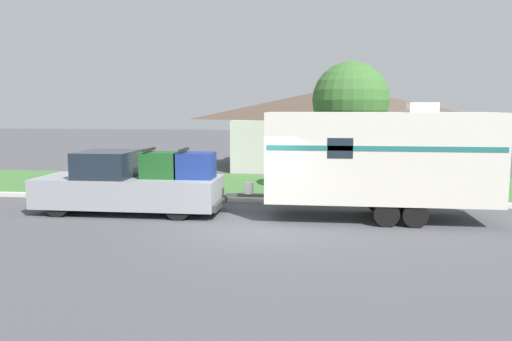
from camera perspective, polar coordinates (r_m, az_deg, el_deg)
The scene contains 8 objects.
ground_plane at distance 13.95m, azimuth -0.68°, elevation -6.50°, with size 120.00×120.00×0.00m, color #47474C.
curb_strip at distance 17.57m, azimuth 0.95°, elevation -3.40°, with size 80.00×0.30×0.14m.
lawn_strip at distance 21.16m, azimuth 1.98°, elevation -1.74°, with size 80.00×7.00×0.03m.
house_across_street at distance 27.80m, azimuth 9.45°, elevation 5.02°, with size 11.91×6.77×4.41m.
pickup_truck at distance 16.21m, azimuth -14.11°, elevation -1.56°, with size 5.83×2.07×2.05m.
travel_trailer at distance 15.13m, azimuth 13.89°, elevation 1.52°, with size 7.87×2.26×3.45m.
mailbox at distance 18.22m, azimuth 13.82°, elevation -0.24°, with size 0.48×0.20×1.31m.
tree_in_yard at distance 19.00m, azimuth 10.75°, elevation 7.86°, with size 2.84×2.84×4.99m.
Camera 1 is at (1.80, -13.43, 3.31)m, focal length 35.00 mm.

